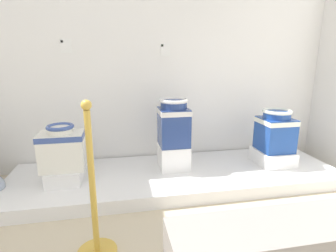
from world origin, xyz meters
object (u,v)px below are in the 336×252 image
Objects in this scene: plinth_block_central_ornate at (173,156)px; info_placard_second at (165,49)px; antique_toilet_rightmost at (62,147)px; antique_toilet_tall_cobalt at (275,129)px; antique_toilet_central_ornate at (174,121)px; info_placard_first at (66,46)px; stanchion_post_near_left at (94,213)px; plinth_block_rightmost at (65,175)px; plinth_block_tall_cobalt at (273,157)px.

plinth_block_central_ornate is 2.32× the size of info_placard_second.
antique_toilet_rightmost is 0.94× the size of antique_toilet_tall_cobalt.
info_placard_first is (-1.07, 0.42, 0.77)m from antique_toilet_central_ornate.
plinth_block_central_ornate is 1.29m from stanchion_post_near_left.
antique_toilet_central_ornate is 3.50× the size of info_placard_second.
info_placard_second is at bearing 91.49° from plinth_block_central_ornate.
plinth_block_rightmost is 1.06× the size of plinth_block_central_ornate.
info_placard_second is at bearing -0.00° from info_placard_first.
plinth_block_tall_cobalt is at bearing 1.07° from antique_toilet_rightmost.
info_placard_first is at bearing 166.64° from antique_toilet_tall_cobalt.
info_placard_first is at bearing 158.48° from plinth_block_central_ornate.
plinth_block_tall_cobalt is at bearing -13.36° from info_placard_first.
plinth_block_rightmost is 2.22m from plinth_block_tall_cobalt.
antique_toilet_central_ornate is 1.08× the size of antique_toilet_tall_cobalt.
plinth_block_rightmost is at bearing -172.69° from plinth_block_central_ornate.
info_placard_first is (-2.19, 0.52, 1.20)m from plinth_block_tall_cobalt.
plinth_block_rightmost is 2.43× the size of info_placard_first.
stanchion_post_near_left is at bearing -152.92° from antique_toilet_tall_cobalt.
plinth_block_tall_cobalt is at bearing 27.08° from stanchion_post_near_left.
info_placard_first reaches higher than antique_toilet_rightmost.
plinth_block_central_ornate is 0.39m from antique_toilet_central_ornate.
stanchion_post_near_left is (-0.75, -1.05, -0.33)m from antique_toilet_central_ornate.
info_placard_second reaches higher than plinth_block_central_ornate.
info_placard_first is 1.06m from info_placard_second.
info_placard_first is (-2.19, 0.52, 0.89)m from antique_toilet_tall_cobalt.
stanchion_post_near_left reaches higher than antique_toilet_tall_cobalt.
plinth_block_central_ornate is at bearing -88.51° from info_placard_second.
antique_toilet_tall_cobalt is at bearing -5.02° from antique_toilet_central_ornate.
plinth_block_tall_cobalt is 2.10m from stanchion_post_near_left.
plinth_block_central_ornate is 1.16m from antique_toilet_tall_cobalt.
antique_toilet_rightmost is 1.12m from plinth_block_central_ornate.
info_placard_first reaches higher than antique_toilet_tall_cobalt.
antique_toilet_tall_cobalt is at bearing 180.00° from plinth_block_tall_cobalt.
plinth_block_tall_cobalt is 2.73× the size of info_placard_first.
antique_toilet_tall_cobalt reaches higher than plinth_block_central_ornate.
plinth_block_rightmost is at bearing 180.00° from antique_toilet_rightmost.
antique_toilet_central_ornate is at bearing 7.31° from plinth_block_rightmost.
info_placard_second is 0.14× the size of stanchion_post_near_left.
antique_toilet_tall_cobalt is at bearing 27.08° from stanchion_post_near_left.
antique_toilet_rightmost is 0.87× the size of antique_toilet_central_ornate.
info_placard_first reaches higher than plinth_block_central_ornate.
antique_toilet_tall_cobalt reaches higher than plinth_block_tall_cobalt.
info_placard_second is at bearing 63.52° from stanchion_post_near_left.
info_placard_second is at bearing 155.31° from plinth_block_tall_cobalt.
plinth_block_rightmost is at bearing -178.93° from plinth_block_tall_cobalt.
stanchion_post_near_left is at bearing -77.58° from info_placard_first.
info_placard_second is 1.97m from stanchion_post_near_left.
plinth_block_rightmost is at bearing -152.51° from info_placard_second.
antique_toilet_tall_cobalt is (1.12, -0.10, 0.27)m from plinth_block_central_ornate.
plinth_block_tall_cobalt reaches higher than plinth_block_rightmost.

